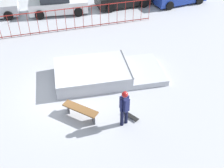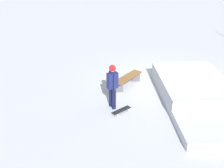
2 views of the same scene
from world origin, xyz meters
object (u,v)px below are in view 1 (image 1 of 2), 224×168
(skater, at_px, (124,106))
(park_bench, at_px, (80,110))
(skate_ramp, at_px, (101,73))
(skateboard, at_px, (130,116))
(parked_car_white, at_px, (58,3))

(skater, xyz_separation_m, park_bench, (-1.70, 0.81, -0.65))
(skate_ramp, xyz_separation_m, skater, (0.31, -3.32, 0.69))
(skateboard, distance_m, park_bench, 2.15)
(skate_ramp, bearing_deg, skater, -83.54)
(skate_ramp, height_order, skater, skater)
(skateboard, height_order, park_bench, park_bench)
(park_bench, relative_size, parked_car_white, 0.35)
(parked_car_white, bearing_deg, skateboard, -76.41)
(skate_ramp, relative_size, skater, 3.16)
(skater, distance_m, skateboard, 1.05)
(skate_ramp, xyz_separation_m, parked_car_white, (-1.54, 8.47, 0.41))
(skater, height_order, skateboard, skater)
(skateboard, xyz_separation_m, park_bench, (-2.07, 0.51, 0.28))
(skate_ramp, bearing_deg, skateboard, -76.19)
(skater, xyz_separation_m, parked_car_white, (-1.85, 11.79, -0.28))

